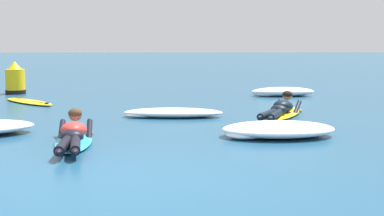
% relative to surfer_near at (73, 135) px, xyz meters
% --- Properties ---
extents(ground_plane, '(120.00, 120.00, 0.00)m').
position_rel_surfer_near_xyz_m(ground_plane, '(0.79, 7.82, -0.14)').
color(ground_plane, navy).
extents(surfer_near, '(0.77, 2.43, 0.54)m').
position_rel_surfer_near_xyz_m(surfer_near, '(0.00, 0.00, 0.00)').
color(surfer_near, '#2DB2D1').
rests_on(surfer_near, ground).
extents(surfer_far, '(1.44, 2.45, 0.54)m').
position_rel_surfer_near_xyz_m(surfer_far, '(3.76, 2.98, -0.00)').
color(surfer_far, yellow).
rests_on(surfer_far, ground).
extents(drifting_surfboard, '(1.86, 1.99, 0.16)m').
position_rel_surfer_near_xyz_m(drifting_surfboard, '(-2.18, 5.62, -0.11)').
color(drifting_surfboard, yellow).
rests_on(drifting_surfboard, ground).
extents(whitewater_front, '(1.92, 1.22, 0.25)m').
position_rel_surfer_near_xyz_m(whitewater_front, '(3.25, 0.59, -0.02)').
color(whitewater_front, white).
rests_on(whitewater_front, ground).
extents(whitewater_mid_right, '(1.84, 0.79, 0.26)m').
position_rel_surfer_near_xyz_m(whitewater_mid_right, '(4.62, 7.16, -0.02)').
color(whitewater_mid_right, white).
rests_on(whitewater_mid_right, ground).
extents(whitewater_back, '(2.09, 0.79, 0.19)m').
position_rel_surfer_near_xyz_m(whitewater_back, '(1.50, 2.93, -0.05)').
color(whitewater_back, white).
rests_on(whitewater_back, ground).
extents(channel_marker_buoy, '(0.59, 0.59, 0.98)m').
position_rel_surfer_near_xyz_m(channel_marker_buoy, '(-3.24, 8.07, 0.24)').
color(channel_marker_buoy, yellow).
rests_on(channel_marker_buoy, ground).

